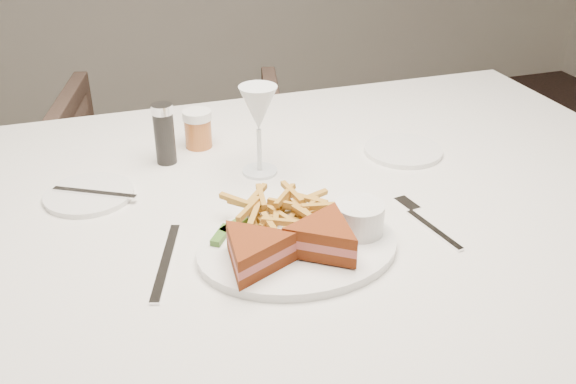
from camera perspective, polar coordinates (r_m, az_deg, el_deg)
The scene contains 3 objects.
table at distance 1.37m, azimuth -0.67°, elevation -14.75°, with size 1.60×1.07×0.75m, color silver.
chair_far at distance 2.08m, azimuth -10.05°, elevation 0.86°, with size 0.69×0.65×0.71m, color #4D392F.
table_setting at distance 1.07m, azimuth -1.10°, elevation -0.91°, with size 0.79×0.64×0.18m.
Camera 1 is at (-0.42, -0.77, 1.32)m, focal length 40.00 mm.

